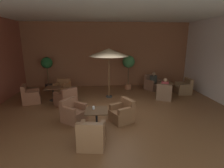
# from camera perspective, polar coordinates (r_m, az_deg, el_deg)

# --- Properties ---
(ground_plane) EXTENTS (10.57, 9.17, 0.02)m
(ground_plane) POSITION_cam_1_polar(r_m,az_deg,el_deg) (7.41, 0.27, -9.42)
(ground_plane) COLOR brown
(wall_back_brick) EXTENTS (10.57, 0.08, 4.02)m
(wall_back_brick) POSITION_cam_1_polar(r_m,az_deg,el_deg) (11.36, -1.59, 9.42)
(wall_back_brick) COLOR brown
(wall_back_brick) RESTS_ON ground_plane
(ceiling_slab) EXTENTS (10.57, 9.17, 0.06)m
(ceiling_slab) POSITION_cam_1_polar(r_m,az_deg,el_deg) (6.87, 0.32, 23.35)
(ceiling_slab) COLOR silver
(ceiling_slab) RESTS_ON wall_back_brick
(cafe_table_front_left) EXTENTS (0.76, 0.76, 0.67)m
(cafe_table_front_left) POSITION_cam_1_polar(r_m,az_deg,el_deg) (6.03, -5.04, -9.74)
(cafe_table_front_left) COLOR black
(cafe_table_front_left) RESTS_ON ground_plane
(armchair_front_left_north) EXTENTS (0.97, 0.96, 0.83)m
(armchair_front_left_north) POSITION_cam_1_polar(r_m,az_deg,el_deg) (6.60, 3.36, -9.48)
(armchair_front_left_north) COLOR brown
(armchair_front_left_north) RESTS_ON ground_plane
(armchair_front_left_east) EXTENTS (1.03, 1.03, 0.84)m
(armchair_front_left_east) POSITION_cam_1_polar(r_m,az_deg,el_deg) (6.74, -12.41, -9.27)
(armchair_front_left_east) COLOR brown
(armchair_front_left_east) RESTS_ON ground_plane
(armchair_front_left_south) EXTENTS (0.82, 0.86, 0.84)m
(armchair_front_left_south) POSITION_cam_1_polar(r_m,az_deg,el_deg) (5.19, -6.64, -16.50)
(armchair_front_left_south) COLOR #8D603F
(armchair_front_left_south) RESTS_ON ground_plane
(cafe_table_front_right) EXTENTS (0.65, 0.65, 0.67)m
(cafe_table_front_right) POSITION_cam_1_polar(r_m,az_deg,el_deg) (10.25, 17.09, -0.37)
(cafe_table_front_right) COLOR black
(cafe_table_front_right) RESTS_ON ground_plane
(armchair_front_right_north) EXTENTS (0.98, 1.02, 0.84)m
(armchair_front_right_north) POSITION_cam_1_polar(r_m,az_deg,el_deg) (9.31, 16.64, -2.83)
(armchair_front_right_north) COLOR brown
(armchair_front_right_north) RESTS_ON ground_plane
(armchair_front_right_east) EXTENTS (0.80, 0.83, 0.87)m
(armchair_front_right_east) POSITION_cam_1_polar(r_m,az_deg,el_deg) (10.66, 22.28, -1.27)
(armchair_front_right_east) COLOR brown
(armchair_front_right_east) RESTS_ON ground_plane
(armchair_front_right_south) EXTENTS (1.06, 1.06, 0.89)m
(armchair_front_right_south) POSITION_cam_1_polar(r_m,az_deg,el_deg) (10.97, 13.03, -0.08)
(armchair_front_right_south) COLOR #865B46
(armchair_front_right_south) RESTS_ON ground_plane
(cafe_table_mid_center) EXTENTS (0.76, 0.76, 0.67)m
(cafe_table_mid_center) POSITION_cam_1_polar(r_m,az_deg,el_deg) (9.19, -18.63, -2.08)
(cafe_table_mid_center) COLOR black
(cafe_table_mid_center) RESTS_ON ground_plane
(armchair_mid_center_north) EXTENTS (0.96, 0.93, 0.90)m
(armchair_mid_center_north) POSITION_cam_1_polar(r_m,az_deg,el_deg) (9.28, -24.97, -3.70)
(armchair_mid_center_north) COLOR brown
(armchair_mid_center_north) RESTS_ON ground_plane
(armchair_mid_center_east) EXTENTS (1.12, 1.12, 0.84)m
(armchair_mid_center_east) POSITION_cam_1_polar(r_m,az_deg,el_deg) (8.42, -14.72, -4.57)
(armchair_mid_center_east) COLOR brown
(armchair_mid_center_east) RESTS_ON ground_plane
(armchair_mid_center_south) EXTENTS (0.92, 0.90, 0.83)m
(armchair_mid_center_south) POSITION_cam_1_polar(r_m,az_deg,el_deg) (10.11, -15.79, -1.46)
(armchair_mid_center_south) COLOR #935E38
(armchair_mid_center_south) RESTS_ON ground_plane
(patio_umbrella_tall_red) EXTENTS (1.99, 1.99, 2.54)m
(patio_umbrella_tall_red) POSITION_cam_1_polar(r_m,az_deg,el_deg) (8.87, -1.04, 10.15)
(patio_umbrella_tall_red) COLOR #2D2D2D
(patio_umbrella_tall_red) RESTS_ON ground_plane
(potted_tree_left_corner) EXTENTS (0.67, 0.67, 1.96)m
(potted_tree_left_corner) POSITION_cam_1_polar(r_m,az_deg,el_deg) (11.23, -20.34, 5.25)
(potted_tree_left_corner) COLOR #3F2E29
(potted_tree_left_corner) RESTS_ON ground_plane
(potted_tree_mid_left) EXTENTS (0.73, 0.73, 2.05)m
(potted_tree_mid_left) POSITION_cam_1_polar(r_m,az_deg,el_deg) (10.62, 5.40, 6.33)
(potted_tree_mid_left) COLOR #AC6846
(potted_tree_mid_left) RESTS_ON ground_plane
(patron_blue_shirt) EXTENTS (0.41, 0.34, 0.64)m
(patron_blue_shirt) POSITION_cam_1_polar(r_m,az_deg,el_deg) (9.25, 16.83, -0.36)
(patron_blue_shirt) COLOR #BB4345
(patron_blue_shirt) RESTS_ON ground_plane
(patron_by_window) EXTENTS (0.44, 0.37, 0.65)m
(patron_by_window) POSITION_cam_1_polar(r_m,az_deg,el_deg) (10.85, 13.33, 1.88)
(patron_by_window) COLOR #3A3F3A
(patron_by_window) RESTS_ON ground_plane
(iced_drink_cup) EXTENTS (0.08, 0.08, 0.11)m
(iced_drink_cup) POSITION_cam_1_polar(r_m,az_deg,el_deg) (6.04, -6.04, -7.65)
(iced_drink_cup) COLOR silver
(iced_drink_cup) RESTS_ON cafe_table_front_left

